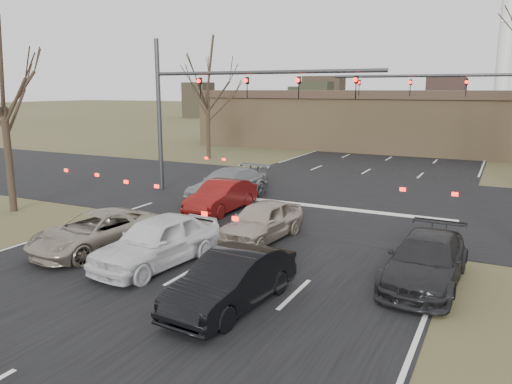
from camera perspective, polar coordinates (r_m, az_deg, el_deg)
ground at (r=13.15m, az=-15.58°, el=-13.18°), size 360.00×360.00×0.00m
road_main at (r=69.40m, az=19.99°, el=6.53°), size 14.00×300.00×0.02m
road_cross at (r=25.66m, az=7.42°, el=-0.59°), size 200.00×14.00×0.02m
building at (r=47.19m, az=19.29°, el=7.70°), size 42.40×10.40×5.30m
mast_arm_near at (r=25.53m, az=-5.16°, el=10.85°), size 12.12×0.24×8.00m
mast_arm_far at (r=31.76m, az=23.43°, el=10.01°), size 11.12×0.24×8.00m
tree_left_far at (r=39.87m, az=-5.64°, el=14.40°), size 5.70×5.70×9.50m
car_silver_suv at (r=17.90m, az=-17.76°, el=-4.33°), size 2.83×5.03×1.33m
car_white_sedan at (r=15.90m, az=-11.22°, el=-5.51°), size 2.37×4.82×1.58m
car_black_hatch at (r=12.77m, az=-2.79°, el=-10.06°), size 1.84×4.39×1.41m
car_charcoal_sedan at (r=14.98m, az=18.86°, el=-7.42°), size 2.07×4.81×1.38m
car_grey_ahead at (r=24.85m, az=-3.27°, el=0.86°), size 2.75×5.51×1.54m
car_red_ahead at (r=22.41m, az=-4.00°, el=-0.51°), size 1.52×4.27×1.40m
car_silver_ahead at (r=18.21m, az=0.66°, el=-3.33°), size 2.04×4.31×1.42m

